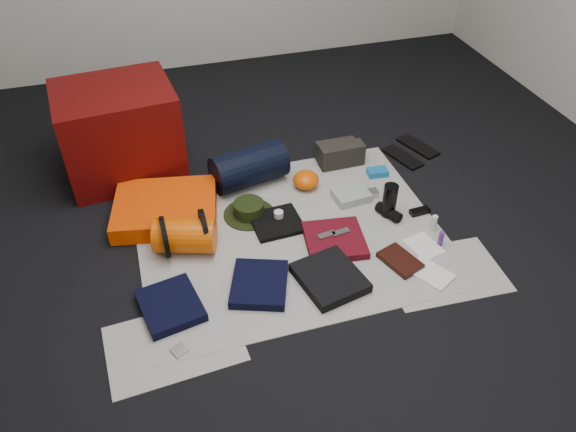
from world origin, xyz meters
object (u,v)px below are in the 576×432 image
object	(u,v)px
water_bottle	(390,200)
navy_duffel	(249,167)
compact_camera	(369,194)
paperback_book	(400,261)
stuff_sack	(185,236)
red_cabinet	(120,132)
sleeping_pad	(166,208)

from	to	relation	value
water_bottle	navy_duffel	bearing A→B (deg)	142.27
compact_camera	paperback_book	size ratio (longest dim) A/B	0.47
compact_camera	paperback_book	distance (m)	0.56
stuff_sack	water_bottle	bearing A→B (deg)	-2.17
water_bottle	paperback_book	xyz separation A→B (m)	(-0.10, -0.37, -0.08)
red_cabinet	water_bottle	world-z (taller)	red_cabinet
sleeping_pad	paperback_book	size ratio (longest dim) A/B	2.63
paperback_book	stuff_sack	bearing A→B (deg)	138.60
sleeping_pad	stuff_sack	world-z (taller)	stuff_sack
navy_duffel	compact_camera	xyz separation A→B (m)	(0.63, -0.34, -0.09)
red_cabinet	compact_camera	world-z (taller)	red_cabinet
red_cabinet	stuff_sack	xyz separation A→B (m)	(0.24, -0.83, -0.18)
water_bottle	sleeping_pad	bearing A→B (deg)	163.73
water_bottle	compact_camera	distance (m)	0.20
water_bottle	paperback_book	distance (m)	0.40
compact_camera	paperback_book	bearing A→B (deg)	-96.92
sleeping_pad	compact_camera	size ratio (longest dim) A/B	5.63
sleeping_pad	paperback_book	distance (m)	1.30
red_cabinet	stuff_sack	world-z (taller)	red_cabinet
sleeping_pad	compact_camera	bearing A→B (deg)	-8.23
sleeping_pad	water_bottle	distance (m)	1.24
navy_duffel	water_bottle	size ratio (longest dim) A/B	2.20
red_cabinet	sleeping_pad	bearing A→B (deg)	-77.03
stuff_sack	sleeping_pad	bearing A→B (deg)	102.21
water_bottle	compact_camera	world-z (taller)	water_bottle
red_cabinet	navy_duffel	distance (m)	0.79
red_cabinet	water_bottle	distance (m)	1.62
compact_camera	navy_duffel	bearing A→B (deg)	152.00
sleeping_pad	navy_duffel	bearing A→B (deg)	18.19
stuff_sack	compact_camera	bearing A→B (deg)	7.21
compact_camera	water_bottle	bearing A→B (deg)	-78.82
navy_duffel	stuff_sack	bearing A→B (deg)	-146.23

